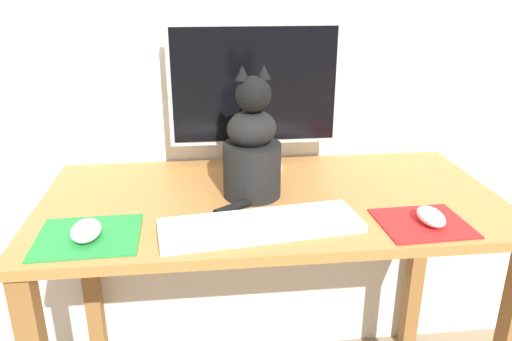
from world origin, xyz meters
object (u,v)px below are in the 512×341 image
keyboard (261,225)px  cat (252,150)px  computer_mouse_right (431,216)px  computer_mouse_left (86,231)px  monitor (254,93)px

keyboard → cat: bearing=82.7°
computer_mouse_right → cat: size_ratio=0.28×
computer_mouse_left → computer_mouse_right: size_ratio=0.98×
computer_mouse_right → cat: (-0.40, 0.22, 0.11)m
keyboard → computer_mouse_right: (0.40, -0.02, 0.01)m
monitor → computer_mouse_left: size_ratio=5.15×
keyboard → computer_mouse_left: computer_mouse_left is taller
computer_mouse_left → keyboard: bearing=1.2°
monitor → computer_mouse_left: bearing=-135.9°
keyboard → cat: (0.00, 0.20, 0.12)m
computer_mouse_right → monitor: bearing=131.7°
keyboard → monitor: bearing=78.8°
monitor → computer_mouse_left: (-0.41, -0.40, -0.21)m
keyboard → computer_mouse_left: bearing=174.1°
monitor → computer_mouse_right: bearing=-48.3°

